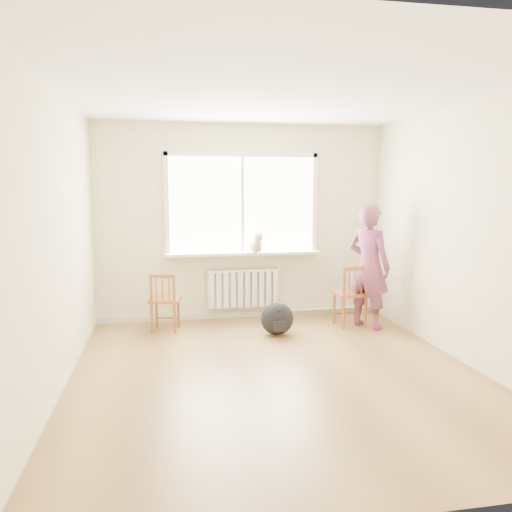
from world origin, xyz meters
name	(u,v)px	position (x,y,z in m)	size (l,w,h in m)	color
floor	(277,374)	(0.00, 0.00, 0.00)	(4.50, 4.50, 0.00)	olive
ceiling	(279,91)	(0.00, 0.00, 2.70)	(4.50, 4.50, 0.00)	white
back_wall	(242,223)	(0.00, 2.25, 1.35)	(4.00, 0.01, 2.70)	beige
window	(242,200)	(0.00, 2.22, 1.66)	(2.12, 0.05, 1.42)	white
windowsill	(243,253)	(0.00, 2.14, 0.93)	(2.15, 0.22, 0.04)	white
radiator	(243,288)	(0.00, 2.16, 0.44)	(1.00, 0.12, 0.55)	white
heating_pipe	(328,309)	(1.25, 2.19, 0.08)	(0.04, 0.04, 1.40)	silver
baseboard	(243,314)	(0.00, 2.23, 0.04)	(4.00, 0.03, 0.08)	beige
chair_left	(164,302)	(-1.09, 1.70, 0.39)	(0.44, 0.43, 0.76)	#98542C
chair_right	(351,296)	(1.34, 1.50, 0.42)	(0.43, 0.41, 0.83)	#98542C
person	(369,266)	(1.55, 1.44, 0.81)	(0.59, 0.39, 1.62)	#B03A65
cat	(256,243)	(0.16, 2.05, 1.07)	(0.22, 0.46, 0.31)	beige
backpack	(277,319)	(0.29, 1.30, 0.21)	(0.41, 0.31, 0.41)	black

